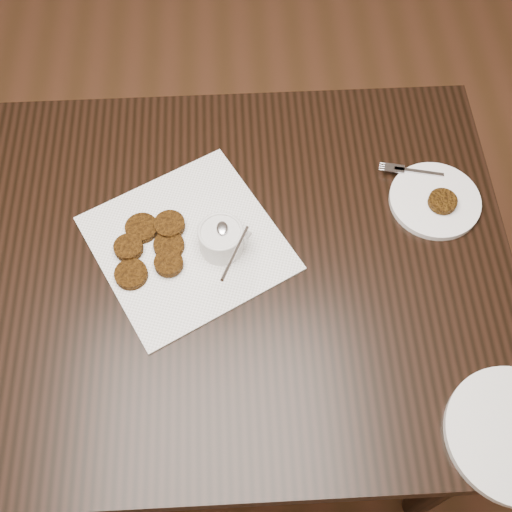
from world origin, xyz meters
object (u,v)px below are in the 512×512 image
(napkin, at_px, (187,243))
(plate_with_patty, at_px, (436,198))
(sauce_ramekin, at_px, (220,230))
(table, at_px, (182,342))

(napkin, height_order, plate_with_patty, plate_with_patty)
(napkin, xyz_separation_m, plate_with_patty, (0.48, 0.07, 0.01))
(sauce_ramekin, relative_size, plate_with_patty, 0.66)
(napkin, relative_size, plate_with_patty, 1.83)
(table, xyz_separation_m, napkin, (0.05, 0.05, 0.38))
(table, relative_size, plate_with_patty, 7.38)
(table, relative_size, napkin, 4.03)
(plate_with_patty, bearing_deg, table, -167.56)
(plate_with_patty, bearing_deg, sauce_ramekin, -168.84)
(table, height_order, plate_with_patty, plate_with_patty)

